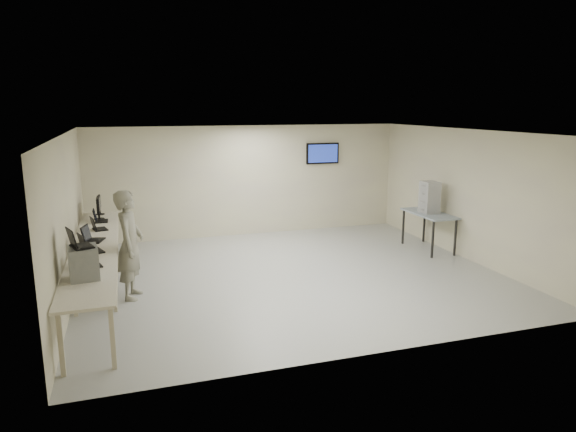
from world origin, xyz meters
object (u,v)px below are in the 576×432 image
object	(u,v)px
workbench	(96,250)
equipment_box	(84,263)
side_table	(429,216)
soldier	(130,245)

from	to	relation	value
workbench	equipment_box	bearing A→B (deg)	-92.00
workbench	side_table	xyz separation A→B (m)	(7.19, 0.77, -0.03)
soldier	workbench	bearing A→B (deg)	74.20
workbench	equipment_box	size ratio (longest dim) A/B	13.09
workbench	soldier	world-z (taller)	soldier
workbench	equipment_box	xyz separation A→B (m)	(-0.06, -1.80, 0.30)
equipment_box	soldier	bearing A→B (deg)	59.91
soldier	side_table	xyz separation A→B (m)	(6.61, 1.08, -0.15)
equipment_box	side_table	distance (m)	7.70
soldier	side_table	distance (m)	6.70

